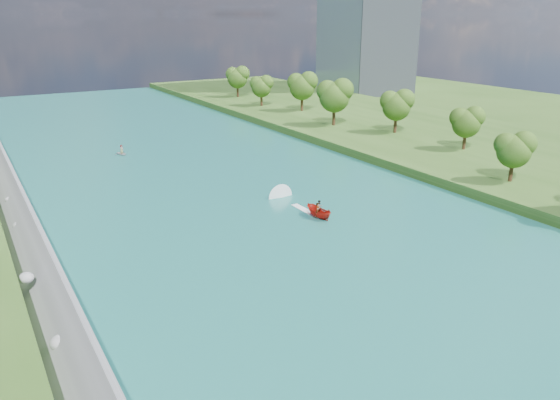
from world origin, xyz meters
TOP-DOWN VIEW (x-y plane):
  - ground at (0.00, 0.00)m, footprint 260.00×260.00m
  - river_water at (0.00, 20.00)m, footprint 55.00×240.00m
  - berm_east at (49.50, 20.00)m, footprint 44.00×240.00m
  - riprap_bank at (-25.84, 19.27)m, footprint 4.28×236.00m
  - trees_east at (39.06, 42.00)m, footprint 15.97×142.78m
  - motorboat at (5.98, 10.71)m, footprint 3.60×18.83m
  - raft at (-5.89, 52.15)m, footprint 2.35×2.85m

SIDE VIEW (x-z plane):
  - ground at x=0.00m, z-range 0.00..0.00m
  - river_water at x=0.00m, z-range 0.00..0.10m
  - raft at x=-5.89m, z-range -0.37..1.35m
  - motorboat at x=5.98m, z-range -0.27..1.76m
  - berm_east at x=49.50m, z-range 0.00..1.50m
  - riprap_bank at x=-25.84m, z-range -0.23..3.82m
  - trees_east at x=39.06m, z-range 0.71..11.83m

